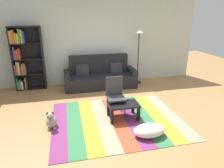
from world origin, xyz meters
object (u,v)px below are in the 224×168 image
Objects in this scene: couch at (100,76)px; bookshelf at (24,58)px; standing_lamp at (139,38)px; folding_chair at (115,93)px; pouf at (149,130)px; coffee_table at (123,106)px; tv_remote at (121,103)px; dog at (51,121)px.

bookshelf reaches higher than couch.
standing_lamp reaches higher than folding_chair.
standing_lamp reaches higher than pouf.
couch reaches higher than coffee_table.
tv_remote is 0.17× the size of folding_chair.
bookshelf is 3.23m from folding_chair.
coffee_table is 4.54× the size of tv_remote.
standing_lamp is at bearing 63.27° from coffee_table.
couch reaches higher than pouf.
pouf is (0.31, -0.80, -0.17)m from coffee_table.
couch is at bearing -7.20° from bookshelf.
couch reaches higher than dog.
bookshelf is 4.82× the size of dog.
bookshelf reaches higher than standing_lamp.
bookshelf is 12.78× the size of tv_remote.
couch is 2.21m from coffee_table.
pouf is 2.02m from dog.
standing_lamp is (3.57, -0.20, 0.53)m from bookshelf.
coffee_table is 0.87m from pouf.
dog reaches higher than pouf.
standing_lamp is (2.73, 2.34, 1.36)m from dog.
coffee_table is (0.15, -2.21, -0.04)m from couch.
standing_lamp is at bearing 74.62° from pouf.
dog is 1.55m from tv_remote.
pouf is (0.45, -3.01, -0.21)m from couch.
dog is 3.85m from standing_lamp.
coffee_table reaches higher than pouf.
tv_remote is (0.11, -2.18, 0.04)m from couch.
coffee_table is 1.07× the size of pouf.
dog is (0.85, -2.54, -0.82)m from bookshelf.
bookshelf is at bearing 129.59° from pouf.
coffee_table is at bearing 111.02° from pouf.
dog is 2.65× the size of tv_remote.
standing_lamp reaches higher than coffee_table.
standing_lamp is 12.12× the size of tv_remote.
tv_remote is (-1.20, -2.27, -1.14)m from standing_lamp.
bookshelf reaches higher than tv_remote.
tv_remote is (2.38, -2.47, -0.60)m from bookshelf.
folding_chair is at bearing 115.12° from tv_remote.
couch is 1.18× the size of bookshelf.
bookshelf is at bearing 134.08° from coffee_table.
folding_chair reaches higher than pouf.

